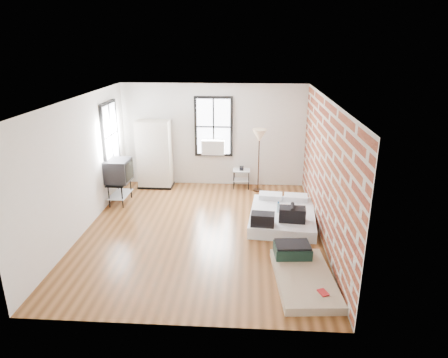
# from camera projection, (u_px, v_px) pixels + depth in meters

# --- Properties ---
(ground) EXTENTS (6.00, 6.00, 0.00)m
(ground) POSITION_uv_depth(u_px,v_px,m) (202.00, 231.00, 8.56)
(ground) COLOR #573317
(ground) RESTS_ON ground
(room_shell) EXTENTS (5.02, 6.02, 2.80)m
(room_shell) POSITION_uv_depth(u_px,v_px,m) (213.00, 148.00, 8.31)
(room_shell) COLOR silver
(room_shell) RESTS_ON ground
(mattress_main) EXTENTS (1.56, 2.02, 0.61)m
(mattress_main) POSITION_uv_depth(u_px,v_px,m) (282.00, 215.00, 8.91)
(mattress_main) COLOR white
(mattress_main) RESTS_ON ground
(mattress_bare) EXTENTS (1.07, 1.84, 0.38)m
(mattress_bare) POSITION_uv_depth(u_px,v_px,m) (301.00, 271.00, 6.86)
(mattress_bare) COLOR tan
(mattress_bare) RESTS_ON ground
(wardrobe) EXTENTS (0.94, 0.54, 1.85)m
(wardrobe) POSITION_uv_depth(u_px,v_px,m) (155.00, 155.00, 10.84)
(wardrobe) COLOR black
(wardrobe) RESTS_ON ground
(side_table) EXTENTS (0.46, 0.37, 0.61)m
(side_table) POSITION_uv_depth(u_px,v_px,m) (241.00, 174.00, 10.94)
(side_table) COLOR black
(side_table) RESTS_ON ground
(floor_lamp) EXTENTS (0.36, 0.36, 1.69)m
(floor_lamp) POSITION_uv_depth(u_px,v_px,m) (259.00, 139.00, 10.36)
(floor_lamp) COLOR black
(floor_lamp) RESTS_ON ground
(tv_stand) EXTENTS (0.58, 0.81, 1.12)m
(tv_stand) POSITION_uv_depth(u_px,v_px,m) (119.00, 172.00, 9.79)
(tv_stand) COLOR black
(tv_stand) RESTS_ON ground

